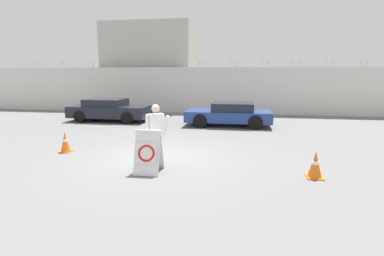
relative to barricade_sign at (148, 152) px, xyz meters
The scene contains 9 objects.
ground_plane 1.33m from the barricade_sign, 97.20° to the left, with size 90.00×90.00×0.00m, color slate.
perimeter_wall 12.37m from the barricade_sign, 90.70° to the left, with size 36.00×0.30×3.47m.
building_block 16.83m from the barricade_sign, 105.51° to the left, with size 6.49×6.01×6.23m.
barricade_sign is the anchor object (origin of this frame).
security_guard 0.82m from the barricade_sign, 88.11° to the left, with size 0.66×0.50×1.77m.
traffic_cone_near 3.78m from the barricade_sign, 155.01° to the left, with size 0.37×0.37×0.69m.
traffic_cone_mid 4.33m from the barricade_sign, ahead, with size 0.41×0.41×0.69m.
parked_car_front_coupe 9.54m from the barricade_sign, 120.60° to the left, with size 4.39×1.96×1.23m.
parked_car_rear_sedan 7.95m from the barricade_sign, 76.59° to the left, with size 4.29×2.04×1.18m.
Camera 1 is at (2.55, -8.62, 2.63)m, focal length 28.00 mm.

